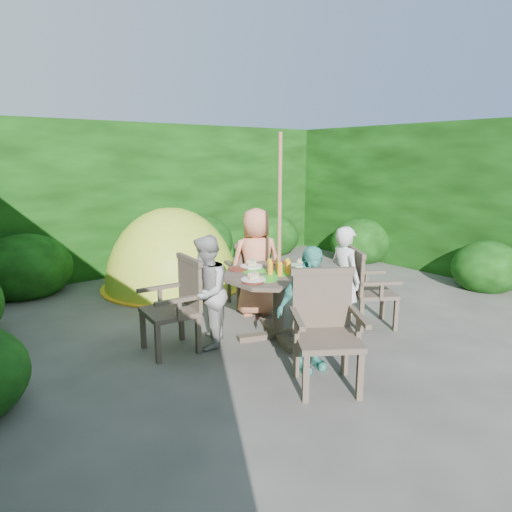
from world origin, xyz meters
TOP-DOWN VIEW (x-y plane):
  - ground at (0.00, 0.00)m, footprint 60.00×60.00m
  - hedge_enclosure at (0.00, 1.33)m, footprint 9.00×9.00m
  - patio_table at (-0.37, -0.12)m, footprint 1.62×1.62m
  - parasol_pole at (-0.38, -0.12)m, footprint 0.06×0.06m
  - garden_chair_right at (0.67, -0.48)m, footprint 0.67×0.69m
  - garden_chair_left at (-1.40, 0.28)m, footprint 0.54×0.60m
  - garden_chair_back at (0.01, 0.92)m, footprint 0.62×0.58m
  - garden_chair_front at (-0.74, -1.15)m, footprint 0.76×0.74m
  - child_right at (0.38, -0.39)m, footprint 0.36×0.48m
  - child_left at (-1.13, 0.16)m, footprint 0.71×0.73m
  - child_back at (-0.10, 0.63)m, footprint 0.77×0.64m
  - child_front at (-0.65, -0.87)m, footprint 0.73×0.39m
  - dome_tent at (-0.35, 2.39)m, footprint 2.35×2.35m

SIDE VIEW (x-z plane):
  - ground at x=0.00m, z-range 0.00..0.00m
  - dome_tent at x=-0.35m, z-range -1.21..1.21m
  - garden_chair_back at x=0.01m, z-range 0.03..0.88m
  - garden_chair_right at x=0.67m, z-range 0.03..0.91m
  - garden_chair_left at x=-1.40m, z-range 0.03..0.95m
  - garden_chair_front at x=-0.74m, z-range 0.03..1.00m
  - child_front at x=-0.65m, z-range 0.00..1.18m
  - child_left at x=-1.13m, z-range 0.00..1.18m
  - child_right at x=0.38m, z-range 0.00..1.20m
  - patio_table at x=-0.37m, z-range 0.18..1.05m
  - child_back at x=-0.10m, z-range 0.00..1.35m
  - parasol_pole at x=-0.38m, z-range 0.00..2.20m
  - hedge_enclosure at x=0.00m, z-range 0.00..2.50m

